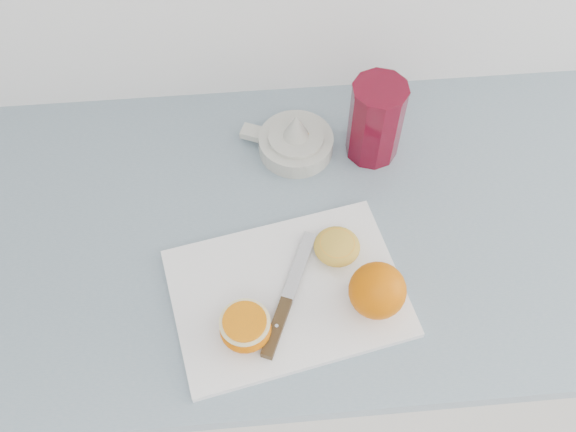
{
  "coord_description": "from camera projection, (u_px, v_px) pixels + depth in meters",
  "views": [
    {
      "loc": [
        -0.0,
        1.13,
        1.78
      ],
      "look_at": [
        0.05,
        1.66,
        0.96
      ],
      "focal_mm": 40.0,
      "sensor_mm": 36.0,
      "label": 1
    }
  ],
  "objects": [
    {
      "name": "red_tumbler",
      "position": [
        375.0,
        123.0,
        1.08
      ],
      "size": [
        0.09,
        0.09,
        0.15
      ],
      "color": "maroon",
      "rests_on": "counter"
    },
    {
      "name": "counter",
      "position": [
        328.0,
        326.0,
        1.43
      ],
      "size": [
        2.65,
        0.64,
        0.89
      ],
      "color": "silver",
      "rests_on": "ground"
    },
    {
      "name": "whole_orange",
      "position": [
        377.0,
        291.0,
        0.93
      ],
      "size": [
        0.08,
        0.08,
        0.08
      ],
      "color": "#EF6A00",
      "rests_on": "cutting_board"
    },
    {
      "name": "half_orange",
      "position": [
        245.0,
        328.0,
        0.91
      ],
      "size": [
        0.07,
        0.07,
        0.05
      ],
      "color": "#EF6A00",
      "rests_on": "cutting_board"
    },
    {
      "name": "squeezed_shell",
      "position": [
        337.0,
        246.0,
        1.0
      ],
      "size": [
        0.07,
        0.07,
        0.03
      ],
      "color": "gold",
      "rests_on": "cutting_board"
    },
    {
      "name": "paring_knife",
      "position": [
        281.0,
        316.0,
        0.94
      ],
      "size": [
        0.1,
        0.21,
        0.01
      ],
      "color": "#40311A",
      "rests_on": "cutting_board"
    },
    {
      "name": "cutting_board",
      "position": [
        287.0,
        293.0,
        0.98
      ],
      "size": [
        0.39,
        0.31,
        0.01
      ],
      "primitive_type": "cube",
      "rotation": [
        0.0,
        0.0,
        0.2
      ],
      "color": "white",
      "rests_on": "counter"
    },
    {
      "name": "citrus_juicer",
      "position": [
        295.0,
        141.0,
        1.12
      ],
      "size": [
        0.16,
        0.13,
        0.09
      ],
      "color": "silver",
      "rests_on": "counter"
    }
  ]
}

